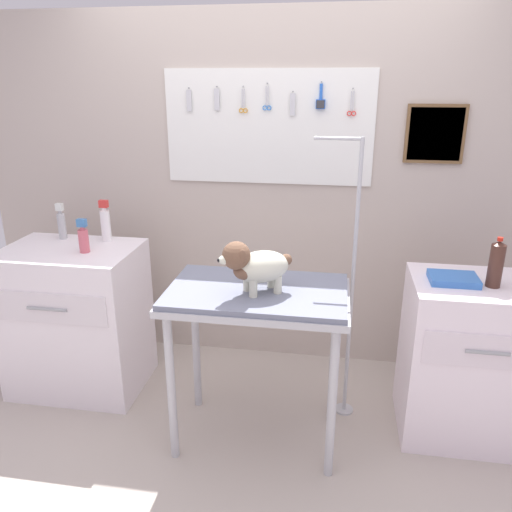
{
  "coord_description": "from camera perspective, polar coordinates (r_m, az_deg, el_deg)",
  "views": [
    {
      "loc": [
        0.41,
        -1.95,
        1.88
      ],
      "look_at": [
        0.05,
        0.3,
        1.08
      ],
      "focal_mm": 35.18,
      "sensor_mm": 36.0,
      "label": 1
    }
  ],
  "objects": [
    {
      "name": "supply_tray",
      "position": [
        2.77,
        21.53,
        -2.43
      ],
      "size": [
        0.24,
        0.18,
        0.04
      ],
      "color": "#3871C8",
      "rests_on": "cabinet_right"
    },
    {
      "name": "cabinet_right",
      "position": [
        3.0,
        23.02,
        -10.75
      ],
      "size": [
        0.68,
        0.54,
        0.9
      ],
      "color": "white",
      "rests_on": "ground"
    },
    {
      "name": "counter_left",
      "position": [
        3.36,
        -19.68,
        -6.73
      ],
      "size": [
        0.8,
        0.58,
        0.93
      ],
      "color": "white",
      "rests_on": "ground"
    },
    {
      "name": "dog",
      "position": [
        2.41,
        -0.16,
        -1.04
      ],
      "size": [
        0.36,
        0.29,
        0.27
      ],
      "color": "beige",
      "rests_on": "grooming_table"
    },
    {
      "name": "grooming_table",
      "position": [
        2.56,
        0.12,
        -5.91
      ],
      "size": [
        0.92,
        0.57,
        0.89
      ],
      "color": "#B7B7BC",
      "rests_on": "ground"
    },
    {
      "name": "conditioner_bottle",
      "position": [
        3.39,
        -21.23,
        3.45
      ],
      "size": [
        0.05,
        0.05,
        0.23
      ],
      "color": "#B1B2B5",
      "rests_on": "counter_left"
    },
    {
      "name": "soda_bottle",
      "position": [
        2.76,
        25.63,
        -0.82
      ],
      "size": [
        0.07,
        0.07,
        0.26
      ],
      "color": "#472920",
      "rests_on": "cabinet_right"
    },
    {
      "name": "grooming_arm",
      "position": [
        2.83,
        10.64,
        -4.46
      ],
      "size": [
        0.3,
        0.11,
        1.61
      ],
      "color": "#B7B7BC",
      "rests_on": "ground"
    },
    {
      "name": "rear_wall_panel",
      "position": [
        3.33,
        2.05,
        6.98
      ],
      "size": [
        4.0,
        0.11,
        2.3
      ],
      "color": "#BBACA1",
      "rests_on": "ground"
    },
    {
      "name": "detangler_spray",
      "position": [
        3.25,
        -16.74,
        3.59
      ],
      "size": [
        0.06,
        0.06,
        0.26
      ],
      "color": "white",
      "rests_on": "counter_left"
    },
    {
      "name": "shampoo_bottle",
      "position": [
        3.08,
        -19.02,
        1.92
      ],
      "size": [
        0.06,
        0.06,
        0.2
      ],
      "color": "#D15E6B",
      "rests_on": "counter_left"
    },
    {
      "name": "ground",
      "position": [
        2.76,
        -2.13,
        -24.23
      ],
      "size": [
        4.4,
        4.0,
        0.04
      ],
      "primitive_type": "cube",
      "color": "#B4A79C"
    }
  ]
}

